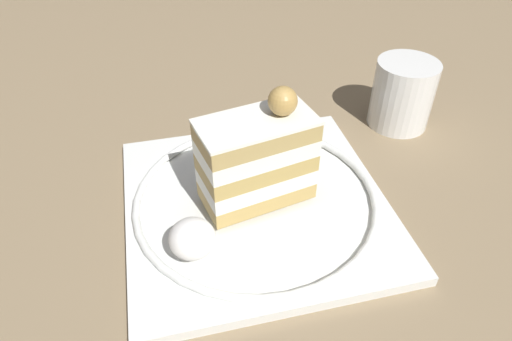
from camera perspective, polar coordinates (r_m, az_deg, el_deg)
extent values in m
plane|color=#857051|center=(0.46, 1.47, -2.24)|extent=(2.40, 2.40, 0.00)
cube|color=white|center=(0.44, 0.00, -4.25)|extent=(0.28, 0.28, 0.01)
torus|color=white|center=(0.43, 0.00, -3.41)|extent=(0.27, 0.27, 0.01)
cube|color=tan|center=(0.43, 0.05, -2.32)|extent=(0.08, 0.11, 0.02)
cube|color=white|center=(0.41, 0.05, -0.65)|extent=(0.08, 0.11, 0.02)
cube|color=tan|center=(0.40, 0.05, 1.10)|extent=(0.08, 0.11, 0.02)
cube|color=white|center=(0.39, 0.05, 2.94)|extent=(0.08, 0.11, 0.02)
cube|color=tan|center=(0.38, 0.06, 4.87)|extent=(0.08, 0.11, 0.02)
cube|color=white|center=(0.38, 0.06, 6.06)|extent=(0.08, 0.11, 0.00)
sphere|color=tan|center=(0.38, 3.35, 8.64)|extent=(0.02, 0.02, 0.02)
ellipsoid|color=white|center=(0.38, -7.95, -8.38)|extent=(0.04, 0.04, 0.03)
cube|color=silver|center=(0.50, -5.44, 4.23)|extent=(0.07, 0.04, 0.00)
cube|color=silver|center=(0.47, -3.25, 1.55)|extent=(0.02, 0.02, 0.00)
cube|color=silver|center=(0.45, -2.49, -0.27)|extent=(0.03, 0.01, 0.00)
cube|color=silver|center=(0.45, -2.12, -0.14)|extent=(0.03, 0.01, 0.00)
cube|color=silver|center=(0.45, -1.74, -0.01)|extent=(0.03, 0.01, 0.00)
cube|color=silver|center=(0.46, -1.37, 0.12)|extent=(0.03, 0.01, 0.00)
cylinder|color=white|center=(0.56, 17.79, 9.07)|extent=(0.07, 0.07, 0.08)
cylinder|color=#B7232D|center=(0.57, 17.60, 8.27)|extent=(0.06, 0.06, 0.05)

